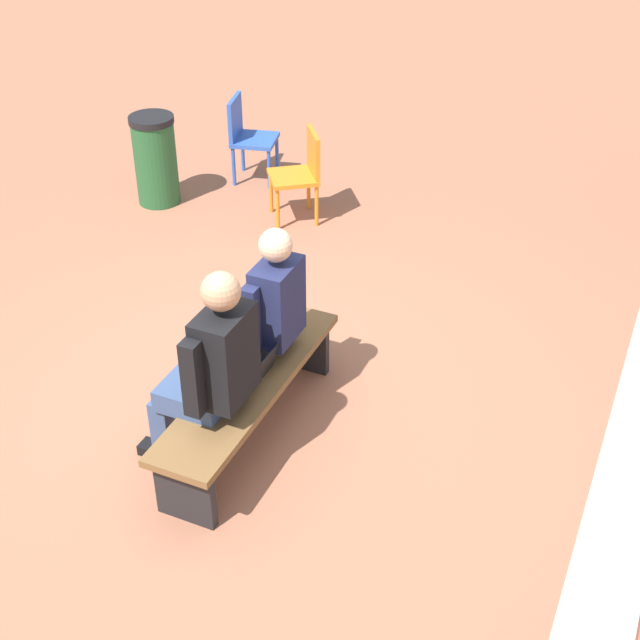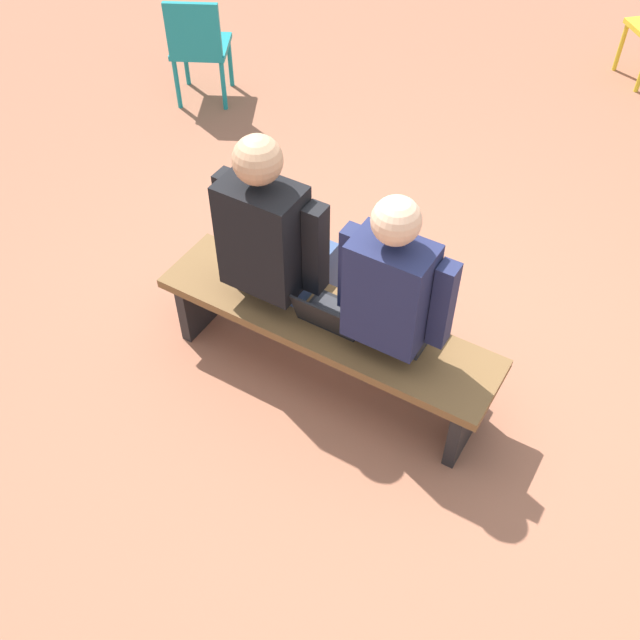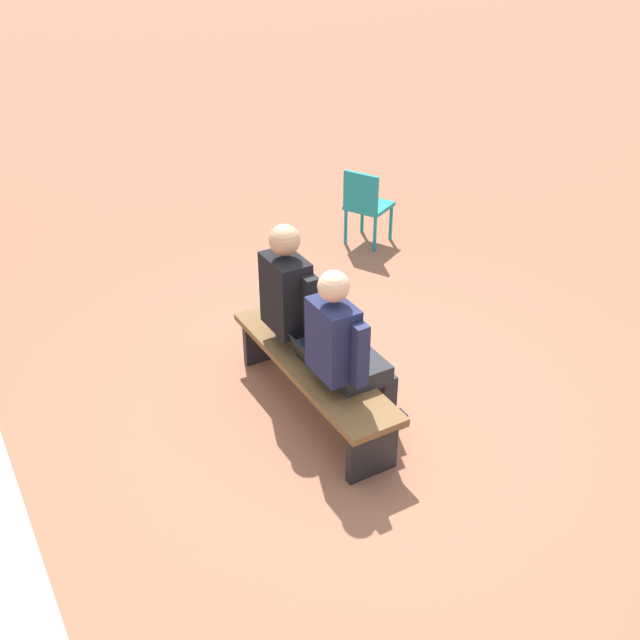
# 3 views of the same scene
# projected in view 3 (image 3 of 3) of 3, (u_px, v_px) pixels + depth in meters

# --- Properties ---
(ground_plane) EXTENTS (60.00, 60.00, 0.00)m
(ground_plane) POSITION_uv_depth(u_px,v_px,m) (342.00, 416.00, 5.61)
(ground_plane) COLOR #9E6047
(bench) EXTENTS (1.80, 0.44, 0.45)m
(bench) POSITION_uv_depth(u_px,v_px,m) (313.00, 372.00, 5.49)
(bench) COLOR brown
(bench) RESTS_ON ground
(person_student) EXTENTS (0.55, 0.69, 1.35)m
(person_student) POSITION_uv_depth(u_px,v_px,m) (346.00, 350.00, 5.07)
(person_student) COLOR #232328
(person_student) RESTS_ON ground
(person_adult) EXTENTS (0.58, 0.74, 1.41)m
(person_adult) POSITION_uv_depth(u_px,v_px,m) (300.00, 304.00, 5.56)
(person_adult) COLOR #384C75
(person_adult) RESTS_ON ground
(laptop) EXTENTS (0.32, 0.29, 0.21)m
(laptop) POSITION_uv_depth(u_px,v_px,m) (314.00, 358.00, 5.38)
(laptop) COLOR black
(laptop) RESTS_ON bench
(plastic_chair_near_bench_right) EXTENTS (0.57, 0.57, 0.84)m
(plastic_chair_near_bench_right) POSITION_uv_depth(u_px,v_px,m) (366.00, 203.00, 7.92)
(plastic_chair_near_bench_right) COLOR teal
(plastic_chair_near_bench_right) RESTS_ON ground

